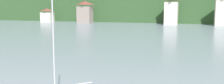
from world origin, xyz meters
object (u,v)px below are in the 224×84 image
at_px(shore_building_eastcentral, 221,11).
at_px(shore_building_westcentral, 85,12).
at_px(shore_building_central, 171,11).
at_px(shore_building_west, 47,16).

bearing_deg(shore_building_eastcentral, shore_building_westcentral, -179.93).
bearing_deg(shore_building_westcentral, shore_building_eastcentral, 0.07).
relative_size(shore_building_central, shore_building_eastcentral, 0.97).
xyz_separation_m(shore_building_westcentral, shore_building_eastcentral, (44.77, 0.06, 0.88)).
xyz_separation_m(shore_building_westcentral, shore_building_central, (29.85, 0.90, 0.75)).
bearing_deg(shore_building_westcentral, shore_building_central, 1.73).
height_order(shore_building_west, shore_building_eastcentral, shore_building_eastcentral).
distance_m(shore_building_central, shore_building_eastcentral, 14.95).
distance_m(shore_building_westcentral, shore_building_eastcentral, 44.78).
bearing_deg(shore_building_central, shore_building_west, -178.30).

